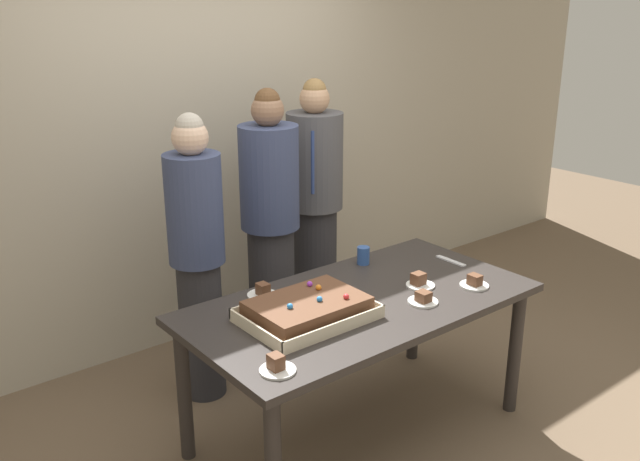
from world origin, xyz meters
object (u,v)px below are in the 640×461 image
(plated_slice_near_right, at_px, (419,282))
(plated_slice_center_front, at_px, (277,366))
(sheet_cake, at_px, (308,310))
(person_serving_front, at_px, (315,206))
(party_table, at_px, (360,316))
(plated_slice_far_right, at_px, (423,299))
(plated_slice_far_left, at_px, (262,292))
(person_green_shirt_behind, at_px, (270,227))
(cake_server_utensil, at_px, (451,261))
(drink_cup_nearest, at_px, (363,255))
(person_striped_tie_right, at_px, (197,255))
(plated_slice_near_left, at_px, (474,283))

(plated_slice_near_right, relative_size, plated_slice_center_front, 1.00)
(sheet_cake, distance_m, person_serving_front, 1.45)
(party_table, xyz_separation_m, plated_slice_near_right, (0.35, -0.07, 0.11))
(party_table, bearing_deg, plated_slice_far_right, -46.42)
(plated_slice_far_left, distance_m, person_green_shirt_behind, 0.76)
(plated_slice_far_right, xyz_separation_m, person_green_shirt_behind, (-0.11, 1.15, 0.09))
(plated_slice_near_right, distance_m, cake_server_utensil, 0.42)
(plated_slice_center_front, bearing_deg, person_serving_front, 47.11)
(plated_slice_far_right, bearing_deg, cake_server_utensil, 28.08)
(person_serving_front, xyz_separation_m, person_green_shirt_behind, (-0.48, -0.18, 0.00))
(drink_cup_nearest, relative_size, person_striped_tie_right, 0.06)
(plated_slice_far_left, relative_size, person_green_shirt_behind, 0.09)
(plated_slice_far_left, distance_m, person_striped_tie_right, 0.52)
(party_table, xyz_separation_m, plated_slice_near_left, (0.57, -0.25, 0.11))
(cake_server_utensil, xyz_separation_m, person_green_shirt_behind, (-0.64, 0.87, 0.11))
(plated_slice_center_front, xyz_separation_m, drink_cup_nearest, (1.06, 0.65, 0.03))
(plated_slice_far_left, relative_size, drink_cup_nearest, 1.50)
(plated_slice_far_left, xyz_separation_m, plated_slice_center_front, (-0.37, -0.64, 0.00))
(person_green_shirt_behind, bearing_deg, plated_slice_near_right, 39.07)
(plated_slice_near_right, bearing_deg, person_striped_tie_right, 130.55)
(sheet_cake, relative_size, drink_cup_nearest, 5.89)
(plated_slice_far_left, bearing_deg, plated_slice_near_right, -29.85)
(drink_cup_nearest, bearing_deg, person_striped_tie_right, 146.83)
(sheet_cake, relative_size, person_striped_tie_right, 0.36)
(plated_slice_near_right, relative_size, person_green_shirt_behind, 0.09)
(plated_slice_far_left, bearing_deg, sheet_cake, -87.12)
(plated_slice_far_right, relative_size, cake_server_utensil, 0.75)
(person_striped_tie_right, bearing_deg, person_green_shirt_behind, 92.00)
(drink_cup_nearest, distance_m, person_green_shirt_behind, 0.63)
(drink_cup_nearest, bearing_deg, cake_server_utensil, -34.78)
(plated_slice_far_left, distance_m, drink_cup_nearest, 0.69)
(sheet_cake, bearing_deg, cake_server_utensil, 3.72)
(plated_slice_far_right, xyz_separation_m, cake_server_utensil, (0.53, 0.28, -0.02))
(plated_slice_far_left, xyz_separation_m, plated_slice_far_right, (0.57, -0.56, -0.00))
(party_table, bearing_deg, plated_slice_center_front, -157.11)
(plated_slice_far_left, xyz_separation_m, person_striped_tie_right, (-0.08, 0.51, 0.06))
(sheet_cake, height_order, person_green_shirt_behind, person_green_shirt_behind)
(plated_slice_center_front, height_order, person_green_shirt_behind, person_green_shirt_behind)
(drink_cup_nearest, xyz_separation_m, cake_server_utensil, (0.41, -0.29, -0.05))
(drink_cup_nearest, xyz_separation_m, person_serving_front, (0.25, 0.76, 0.06))
(plated_slice_near_right, xyz_separation_m, plated_slice_far_left, (-0.71, 0.40, -0.00))
(person_striped_tie_right, bearing_deg, sheet_cake, 0.02)
(sheet_cake, relative_size, plated_slice_near_left, 3.92)
(cake_server_utensil, relative_size, person_serving_front, 0.12)
(sheet_cake, height_order, person_serving_front, person_serving_front)
(cake_server_utensil, xyz_separation_m, person_serving_front, (-0.16, 1.04, 0.11))
(person_serving_front, bearing_deg, plated_slice_center_front, -3.19)
(cake_server_utensil, relative_size, person_striped_tie_right, 0.12)
(cake_server_utensil, bearing_deg, drink_cup_nearest, 145.22)
(plated_slice_near_right, bearing_deg, sheet_cake, 175.13)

